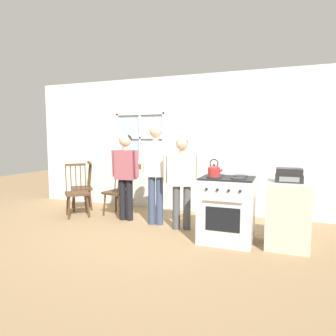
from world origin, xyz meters
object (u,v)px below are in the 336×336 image
at_px(person_teen_center, 156,166).
at_px(kettle, 214,171).
at_px(potted_plant, 131,158).
at_px(person_elderly_left, 126,168).
at_px(stereo, 289,175).
at_px(stove, 227,208).
at_px(person_adult_right, 182,175).
at_px(chair_near_wall, 83,188).
at_px(side_counter, 287,215).
at_px(chair_center_cluster, 77,193).
at_px(handbag, 125,171).
at_px(chair_by_window, 118,192).

height_order(person_teen_center, kettle, person_teen_center).
height_order(person_teen_center, potted_plant, person_teen_center).
bearing_deg(person_elderly_left, stereo, -14.64).
xyz_separation_m(stove, potted_plant, (-2.28, 1.46, 0.58)).
height_order(stove, potted_plant, potted_plant).
relative_size(stove, stereo, 3.19).
height_order(person_adult_right, kettle, person_adult_right).
bearing_deg(person_teen_center, chair_near_wall, 156.88).
xyz_separation_m(person_adult_right, side_counter, (1.58, -0.30, -0.44)).
height_order(chair_center_cluster, handbag, same).
bearing_deg(kettle, person_teen_center, 154.19).
distance_m(chair_near_wall, stereo, 4.06).
bearing_deg(stereo, chair_by_window, 165.96).
height_order(person_adult_right, stereo, person_adult_right).
bearing_deg(chair_by_window, chair_near_wall, -177.67).
height_order(person_elderly_left, potted_plant, person_elderly_left).
bearing_deg(person_teen_center, kettle, -34.29).
bearing_deg(chair_center_cluster, side_counter, -50.01).
bearing_deg(chair_center_cluster, person_elderly_left, -39.17).
xyz_separation_m(chair_center_cluster, side_counter, (3.68, -0.38, 0.01)).
distance_m(chair_center_cluster, side_counter, 3.70).
xyz_separation_m(person_adult_right, handbag, (-1.39, 0.66, -0.07)).
bearing_deg(side_counter, chair_center_cluster, 174.07).
bearing_deg(chair_center_cluster, handbag, -4.93).
bearing_deg(chair_near_wall, kettle, 28.90).
relative_size(potted_plant, stereo, 0.83).
distance_m(person_adult_right, stereo, 1.61).
relative_size(chair_near_wall, chair_center_cluster, 1.00).
xyz_separation_m(person_elderly_left, stove, (1.88, -0.47, -0.47)).
bearing_deg(person_elderly_left, handbag, 115.37).
bearing_deg(potted_plant, side_counter, -25.19).
relative_size(person_teen_center, kettle, 6.80).
bearing_deg(handbag, kettle, -28.81).
relative_size(chair_near_wall, stereo, 2.91).
height_order(chair_center_cluster, stereo, stereo).
relative_size(person_elderly_left, person_teen_center, 0.92).
relative_size(chair_by_window, chair_center_cluster, 1.00).
bearing_deg(chair_near_wall, side_counter, 35.25).
bearing_deg(person_adult_right, chair_center_cluster, 163.11).
distance_m(person_elderly_left, person_adult_right, 1.12).
bearing_deg(side_counter, chair_by_window, 166.33).
bearing_deg(stove, chair_near_wall, 164.13).
bearing_deg(chair_center_cluster, kettle, -54.91).
distance_m(person_elderly_left, potted_plant, 1.07).
height_order(stove, side_counter, stove).
bearing_deg(kettle, chair_by_window, 156.96).
bearing_deg(chair_center_cluster, potted_plant, 17.07).
bearing_deg(person_adult_right, stove, -35.82).
xyz_separation_m(chair_by_window, chair_near_wall, (-0.91, 0.15, 0.00)).
bearing_deg(stereo, stove, 178.87).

